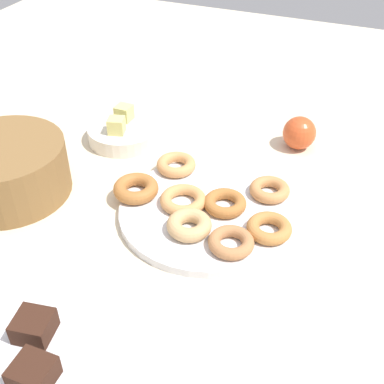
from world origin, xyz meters
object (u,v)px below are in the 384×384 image
at_px(donut_0, 189,225).
at_px(basket, 5,169).
at_px(melon_chunk_right, 124,113).
at_px(apple, 299,133).
at_px(donut_5, 231,242).
at_px(donut_6, 270,190).
at_px(donut_4, 136,188).
at_px(melon_chunk_left, 116,125).
at_px(donut_plate, 206,211).
at_px(fruit_bowl, 124,133).
at_px(brownie_far, 34,326).
at_px(donut_1, 183,200).
at_px(donut_2, 225,203).
at_px(cake_plate, 42,359).
at_px(donut_7, 176,165).
at_px(donut_3, 269,228).

distance_m(donut_0, basket, 0.40).
xyz_separation_m(melon_chunk_right, apple, (0.10, -0.40, -0.02)).
xyz_separation_m(donut_5, melon_chunk_right, (0.30, 0.37, 0.03)).
distance_m(donut_6, apple, 0.22).
xyz_separation_m(donut_4, melon_chunk_left, (0.17, 0.14, 0.02)).
relative_size(donut_0, donut_6, 1.04).
height_order(donut_4, donut_5, donut_4).
height_order(donut_plate, fruit_bowl, fruit_bowl).
height_order(donut_5, basket, basket).
distance_m(donut_0, brownie_far, 0.32).
xyz_separation_m(donut_6, brownie_far, (-0.46, 0.23, 0.01)).
height_order(donut_5, brownie_far, brownie_far).
height_order(donut_1, melon_chunk_right, melon_chunk_right).
xyz_separation_m(donut_2, cake_plate, (-0.41, 0.13, -0.02)).
xyz_separation_m(melon_chunk_left, apple, (0.16, -0.39, -0.02)).
bearing_deg(cake_plate, donut_6, -22.10).
xyz_separation_m(donut_2, brownie_far, (-0.38, 0.16, 0.01)).
xyz_separation_m(donut_plate, donut_5, (-0.08, -0.08, 0.02)).
distance_m(melon_chunk_left, apple, 0.42).
bearing_deg(basket, donut_4, -74.02).
bearing_deg(melon_chunk_right, brownie_far, -163.81).
distance_m(donut_7, cake_plate, 0.49).
bearing_deg(donut_2, donut_6, -42.40).
distance_m(donut_2, donut_5, 0.11).
distance_m(donut_3, donut_4, 0.28).
xyz_separation_m(donut_0, basket, (-0.01, 0.40, 0.02)).
distance_m(cake_plate, melon_chunk_right, 0.64).
xyz_separation_m(donut_5, fruit_bowl, (0.27, 0.36, -0.01)).
relative_size(brownie_far, melon_chunk_right, 1.49).
bearing_deg(donut_3, donut_plate, 79.92).
bearing_deg(donut_1, donut_7, 30.39).
bearing_deg(donut_2, donut_1, 105.52).
height_order(donut_3, donut_5, donut_3).
bearing_deg(cake_plate, melon_chunk_left, 18.55).
bearing_deg(donut_4, brownie_far, -176.72).
relative_size(cake_plate, melon_chunk_right, 6.40).
xyz_separation_m(donut_1, donut_4, (-0.00, 0.10, 0.00)).
height_order(donut_6, apple, apple).
xyz_separation_m(donut_6, cake_plate, (-0.49, 0.20, -0.02)).
distance_m(donut_3, melon_chunk_left, 0.45).
xyz_separation_m(basket, fruit_bowl, (0.27, -0.12, -0.04)).
height_order(donut_plate, brownie_far, brownie_far).
distance_m(donut_plate, donut_0, 0.08).
relative_size(basket, apple, 3.27).
distance_m(donut_6, cake_plate, 0.52).
bearing_deg(melon_chunk_left, donut_plate, -118.74).
distance_m(cake_plate, fruit_bowl, 0.61).
bearing_deg(donut_7, melon_chunk_left, 71.91).
bearing_deg(donut_6, apple, -1.98).
bearing_deg(donut_3, fruit_bowl, 63.31).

